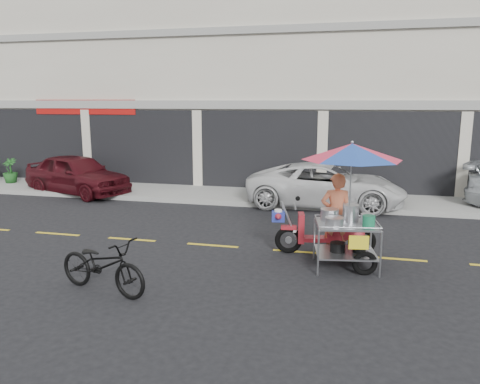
% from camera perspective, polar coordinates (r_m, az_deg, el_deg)
% --- Properties ---
extents(ground, '(90.00, 90.00, 0.00)m').
position_cam_1_polar(ground, '(10.35, 7.38, -7.26)').
color(ground, black).
extents(sidewalk, '(45.00, 3.00, 0.15)m').
position_cam_1_polar(sidewalk, '(15.63, 9.58, -0.76)').
color(sidewalk, gray).
rests_on(sidewalk, ground).
extents(shophouse_block, '(36.00, 8.11, 10.40)m').
position_cam_1_polar(shophouse_block, '(20.47, 19.12, 13.28)').
color(shophouse_block, beige).
rests_on(shophouse_block, ground).
extents(centerline, '(42.00, 0.10, 0.01)m').
position_cam_1_polar(centerline, '(10.35, 7.38, -7.24)').
color(centerline, gold).
rests_on(centerline, ground).
extents(maroon_sedan, '(4.46, 2.92, 1.41)m').
position_cam_1_polar(maroon_sedan, '(17.36, -19.24, 2.06)').
color(maroon_sedan, '#3F0C12').
rests_on(maroon_sedan, ground).
extents(white_pickup, '(4.85, 2.27, 1.34)m').
position_cam_1_polar(white_pickup, '(14.72, 10.42, 0.84)').
color(white_pickup, silver).
rests_on(white_pickup, ground).
extents(plant_short, '(0.54, 0.54, 0.94)m').
position_cam_1_polar(plant_short, '(19.89, -26.23, 2.37)').
color(plant_short, '#1B4E1C').
rests_on(plant_short, sidewalk).
extents(near_bicycle, '(1.96, 1.11, 0.98)m').
position_cam_1_polar(near_bicycle, '(8.40, -16.42, -8.53)').
color(near_bicycle, black).
rests_on(near_bicycle, ground).
extents(food_vendor_rig, '(2.72, 2.19, 2.51)m').
position_cam_1_polar(food_vendor_rig, '(9.49, 12.57, 0.69)').
color(food_vendor_rig, black).
rests_on(food_vendor_rig, ground).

